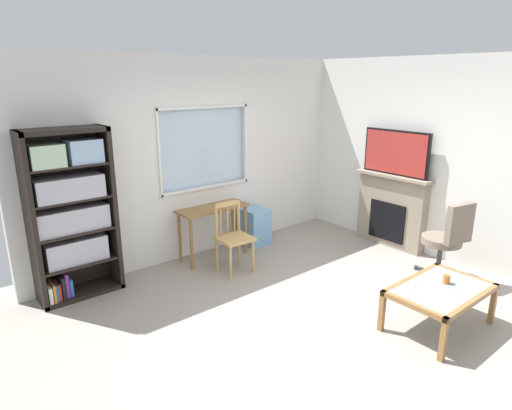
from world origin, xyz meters
TOP-DOWN VIEW (x-y plane):
  - ground at (0.00, 0.00)m, footprint 5.81×5.66m
  - wall_back_with_window at (-0.01, 2.33)m, footprint 4.81×0.15m
  - wall_right at (2.46, 0.00)m, footprint 0.12×4.86m
  - bookshelf at (-1.79, 2.09)m, footprint 0.90×0.38m
  - desk_under_window at (0.01, 1.98)m, footprint 0.98×0.40m
  - wooden_chair at (-0.03, 1.47)m, footprint 0.44×0.43m
  - plastic_drawer_unit at (0.78, 2.03)m, footprint 0.35×0.40m
  - fireplace at (2.31, 0.72)m, footprint 0.26×1.15m
  - tv at (2.29, 0.72)m, footprint 0.06×1.01m
  - office_chair at (1.84, -0.39)m, footprint 0.58×0.60m
  - coffee_table at (0.75, -0.90)m, footprint 1.04×0.68m
  - sippy_cup at (0.88, -0.88)m, footprint 0.07×0.07m

SIDE VIEW (x-z plane):
  - ground at x=0.00m, z-range -0.02..0.00m
  - plastic_drawer_unit at x=0.78m, z-range 0.00..0.55m
  - coffee_table at x=0.75m, z-range 0.16..0.59m
  - wooden_chair at x=-0.03m, z-range 0.01..0.91m
  - sippy_cup at x=0.88m, z-range 0.43..0.52m
  - fireplace at x=2.31m, z-range 0.00..1.08m
  - office_chair at x=1.84m, z-range 0.05..1.05m
  - desk_under_window at x=0.01m, z-range 0.23..0.97m
  - bookshelf at x=-1.79m, z-range 0.06..1.96m
  - wall_back_with_window at x=-0.01m, z-range -0.01..2.68m
  - wall_right at x=2.46m, z-range 0.00..2.69m
  - tv at x=2.29m, z-range 1.07..1.71m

